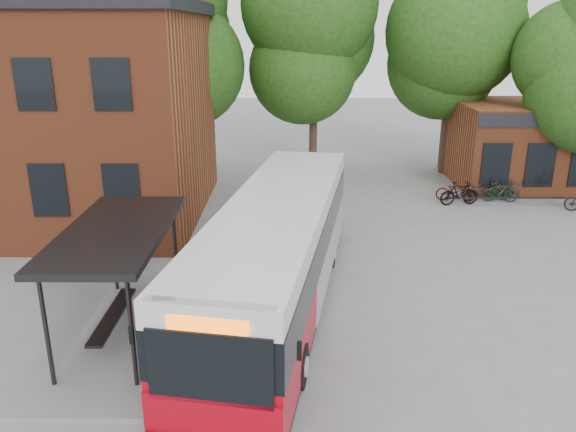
{
  "coord_description": "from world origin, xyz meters",
  "views": [
    {
      "loc": [
        -0.29,
        -13.72,
        7.46
      ],
      "look_at": [
        -0.34,
        2.54,
        2.0
      ],
      "focal_mm": 35.0,
      "sensor_mm": 36.0,
      "label": 1
    }
  ],
  "objects_px": {
    "bicycle_0": "(456,191)",
    "bicycle_2": "(482,190)",
    "city_bus": "(278,255)",
    "bus_shelter": "(121,282)",
    "bicycle_3": "(500,192)",
    "bicycle_5": "(515,190)",
    "bicycle_1": "(459,193)"
  },
  "relations": [
    {
      "from": "bicycle_0",
      "to": "bicycle_2",
      "type": "xyz_separation_m",
      "value": [
        1.19,
        0.09,
        0.04
      ]
    },
    {
      "from": "city_bus",
      "to": "bus_shelter",
      "type": "bearing_deg",
      "value": -149.7
    },
    {
      "from": "bicycle_3",
      "to": "bicycle_5",
      "type": "xyz_separation_m",
      "value": [
        0.81,
        0.38,
        0.01
      ]
    },
    {
      "from": "bus_shelter",
      "to": "bicycle_3",
      "type": "bearing_deg",
      "value": 40.13
    },
    {
      "from": "bus_shelter",
      "to": "city_bus",
      "type": "bearing_deg",
      "value": 20.54
    },
    {
      "from": "bicycle_1",
      "to": "bicycle_3",
      "type": "relative_size",
      "value": 1.16
    },
    {
      "from": "bicycle_0",
      "to": "bicycle_5",
      "type": "distance_m",
      "value": 2.78
    },
    {
      "from": "bicycle_0",
      "to": "bicycle_2",
      "type": "relative_size",
      "value": 0.92
    },
    {
      "from": "bus_shelter",
      "to": "bicycle_5",
      "type": "xyz_separation_m",
      "value": [
        14.5,
        11.92,
        -0.98
      ]
    },
    {
      "from": "bus_shelter",
      "to": "bicycle_2",
      "type": "distance_m",
      "value": 17.52
    },
    {
      "from": "bicycle_5",
      "to": "bicycle_1",
      "type": "bearing_deg",
      "value": 91.27
    },
    {
      "from": "bicycle_2",
      "to": "bicycle_3",
      "type": "bearing_deg",
      "value": -113.34
    },
    {
      "from": "bicycle_2",
      "to": "bicycle_5",
      "type": "bearing_deg",
      "value": -90.76
    },
    {
      "from": "bicycle_0",
      "to": "bicycle_1",
      "type": "bearing_deg",
      "value": -173.71
    },
    {
      "from": "bicycle_0",
      "to": "bicycle_1",
      "type": "distance_m",
      "value": 0.63
    },
    {
      "from": "bus_shelter",
      "to": "bicycle_0",
      "type": "relative_size",
      "value": 3.97
    },
    {
      "from": "city_bus",
      "to": "bicycle_0",
      "type": "bearing_deg",
      "value": 62.33
    },
    {
      "from": "city_bus",
      "to": "bicycle_0",
      "type": "height_order",
      "value": "city_bus"
    },
    {
      "from": "city_bus",
      "to": "bicycle_2",
      "type": "distance_m",
      "value": 13.76
    },
    {
      "from": "bicycle_2",
      "to": "bicycle_3",
      "type": "height_order",
      "value": "bicycle_2"
    },
    {
      "from": "bicycle_0",
      "to": "bicycle_3",
      "type": "bearing_deg",
      "value": -85.76
    },
    {
      "from": "city_bus",
      "to": "bicycle_5",
      "type": "distance_m",
      "value": 14.94
    },
    {
      "from": "bus_shelter",
      "to": "bicycle_2",
      "type": "bearing_deg",
      "value": 42.37
    },
    {
      "from": "bus_shelter",
      "to": "city_bus",
      "type": "height_order",
      "value": "city_bus"
    },
    {
      "from": "bicycle_3",
      "to": "bicycle_5",
      "type": "bearing_deg",
      "value": -56.93
    },
    {
      "from": "bicycle_1",
      "to": "bicycle_5",
      "type": "xyz_separation_m",
      "value": [
        2.79,
        0.86,
        -0.07
      ]
    },
    {
      "from": "bus_shelter",
      "to": "bicycle_1",
      "type": "relative_size",
      "value": 3.96
    },
    {
      "from": "bicycle_0",
      "to": "bicycle_5",
      "type": "height_order",
      "value": "bicycle_5"
    },
    {
      "from": "bicycle_1",
      "to": "bicycle_2",
      "type": "relative_size",
      "value": 0.92
    },
    {
      "from": "bicycle_1",
      "to": "bicycle_3",
      "type": "distance_m",
      "value": 2.05
    },
    {
      "from": "bicycle_1",
      "to": "bicycle_2",
      "type": "distance_m",
      "value": 1.42
    },
    {
      "from": "bicycle_1",
      "to": "bicycle_5",
      "type": "height_order",
      "value": "bicycle_1"
    }
  ]
}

